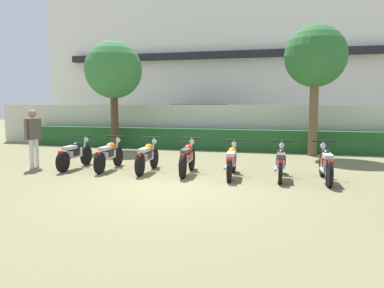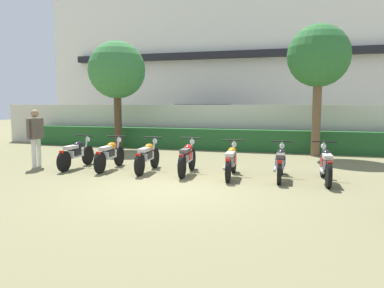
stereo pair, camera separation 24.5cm
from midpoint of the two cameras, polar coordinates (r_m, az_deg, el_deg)
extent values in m
plane|color=olive|center=(8.54, -4.40, -6.90)|extent=(60.00, 60.00, 0.00)
cube|color=white|center=(23.66, 7.99, 11.53)|extent=(23.61, 6.00, 8.24)
cube|color=black|center=(20.50, 6.95, 13.52)|extent=(19.83, 0.50, 0.36)
cube|color=beige|center=(16.12, 4.78, 2.69)|extent=(22.43, 0.30, 1.87)
cube|color=#235628|center=(15.47, 4.32, 0.69)|extent=(17.94, 0.70, 0.88)
cube|color=black|center=(18.64, 1.48, 2.60)|extent=(4.69, 2.39, 1.00)
cube|color=#2D333D|center=(18.63, 0.88, 5.14)|extent=(2.89, 2.02, 0.65)
cylinder|color=black|center=(19.50, 6.37, 1.55)|extent=(0.70, 0.30, 0.68)
cylinder|color=black|center=(17.66, 6.26, 1.05)|extent=(0.70, 0.30, 0.68)
cylinder|color=black|center=(19.81, -2.78, 1.65)|extent=(0.70, 0.30, 0.68)
cylinder|color=black|center=(18.00, -3.82, 1.18)|extent=(0.70, 0.30, 0.68)
cylinder|color=#4C3823|center=(16.06, -12.23, 3.67)|extent=(0.31, 0.31, 2.49)
sphere|color=#387A3D|center=(16.11, -12.40, 11.08)|extent=(2.38, 2.38, 2.38)
cylinder|color=brown|center=(14.37, 17.67, 3.95)|extent=(0.32, 0.32, 2.86)
sphere|color=#2D6B33|center=(14.46, 17.97, 12.73)|extent=(2.24, 2.24, 2.24)
cylinder|color=black|center=(12.21, -16.49, -1.72)|extent=(0.10, 0.60, 0.60)
cylinder|color=black|center=(11.11, -19.81, -2.61)|extent=(0.10, 0.60, 0.60)
cube|color=silver|center=(11.60, -18.22, -1.44)|extent=(0.21, 0.60, 0.22)
ellipsoid|color=black|center=(11.71, -17.83, -0.22)|extent=(0.23, 0.44, 0.22)
cube|color=beige|center=(11.38, -18.86, -0.54)|extent=(0.21, 0.52, 0.10)
cube|color=red|center=(10.99, -20.15, -1.24)|extent=(0.10, 0.08, 0.08)
cylinder|color=silver|center=(12.10, -16.74, -0.27)|extent=(0.05, 0.23, 0.65)
cylinder|color=black|center=(11.99, -17.01, 1.20)|extent=(0.60, 0.05, 0.04)
sphere|color=silver|center=(12.17, -16.51, 0.63)|extent=(0.14, 0.14, 0.14)
cylinder|color=silver|center=(11.47, -19.36, -2.22)|extent=(0.08, 0.55, 0.07)
cube|color=black|center=(11.55, -18.36, -1.23)|extent=(0.25, 0.36, 0.20)
cylinder|color=black|center=(11.76, -11.88, -1.87)|extent=(0.12, 0.61, 0.60)
cylinder|color=black|center=(10.58, -14.65, -2.85)|extent=(0.12, 0.61, 0.60)
cube|color=silver|center=(11.10, -13.31, -1.61)|extent=(0.23, 0.61, 0.22)
ellipsoid|color=orange|center=(11.23, -12.98, -0.33)|extent=(0.24, 0.45, 0.22)
cube|color=beige|center=(10.87, -13.84, -0.67)|extent=(0.23, 0.53, 0.10)
cube|color=red|center=(10.45, -14.93, -1.42)|extent=(0.10, 0.09, 0.08)
cylinder|color=silver|center=(11.64, -12.08, -0.37)|extent=(0.06, 0.23, 0.65)
cylinder|color=black|center=(11.53, -12.30, 1.16)|extent=(0.60, 0.07, 0.04)
sphere|color=silver|center=(11.72, -11.89, 0.56)|extent=(0.14, 0.14, 0.14)
cylinder|color=silver|center=(10.95, -14.41, -2.43)|extent=(0.10, 0.55, 0.07)
cube|color=black|center=(11.05, -13.43, -1.38)|extent=(0.26, 0.37, 0.20)
cylinder|color=black|center=(11.23, -6.44, -2.17)|extent=(0.12, 0.61, 0.60)
cylinder|color=black|center=(10.03, -8.70, -3.21)|extent=(0.12, 0.61, 0.60)
cube|color=silver|center=(10.56, -7.61, -1.90)|extent=(0.23, 0.61, 0.22)
ellipsoid|color=orange|center=(10.69, -7.33, -0.55)|extent=(0.24, 0.45, 0.22)
cube|color=beige|center=(10.32, -8.04, -0.92)|extent=(0.23, 0.53, 0.10)
cube|color=red|center=(9.90, -8.92, -1.71)|extent=(0.10, 0.08, 0.08)
cylinder|color=silver|center=(11.10, -6.61, -0.60)|extent=(0.06, 0.23, 0.65)
cylinder|color=black|center=(10.98, -6.77, 1.00)|extent=(0.60, 0.07, 0.04)
sphere|color=silver|center=(11.18, -6.44, 0.38)|extent=(0.14, 0.14, 0.14)
cylinder|color=silver|center=(10.39, -8.67, -2.78)|extent=(0.10, 0.55, 0.07)
cube|color=black|center=(10.50, -7.70, -1.67)|extent=(0.26, 0.37, 0.20)
cylinder|color=black|center=(10.85, -0.69, -2.32)|extent=(0.13, 0.64, 0.64)
cylinder|color=black|center=(9.63, -2.14, -3.43)|extent=(0.13, 0.64, 0.64)
cube|color=silver|center=(10.17, -1.43, -2.05)|extent=(0.24, 0.61, 0.22)
ellipsoid|color=red|center=(10.30, -1.24, -0.65)|extent=(0.25, 0.45, 0.22)
cube|color=#4C4742|center=(9.91, -1.71, -1.04)|extent=(0.24, 0.53, 0.10)
cube|color=red|center=(9.49, -2.28, -1.87)|extent=(0.11, 0.09, 0.08)
cylinder|color=silver|center=(10.72, -0.78, -0.70)|extent=(0.07, 0.23, 0.65)
cylinder|color=black|center=(10.60, -0.88, 0.96)|extent=(0.60, 0.08, 0.04)
sphere|color=silver|center=(10.81, -0.67, 0.32)|extent=(0.14, 0.14, 0.14)
cylinder|color=silver|center=(9.97, -2.40, -2.98)|extent=(0.11, 0.55, 0.07)
cube|color=#A51414|center=(10.11, -1.49, -1.81)|extent=(0.26, 0.38, 0.20)
cylinder|color=black|center=(10.51, 5.77, -2.80)|extent=(0.12, 0.58, 0.58)
cylinder|color=black|center=(9.22, 5.00, -4.08)|extent=(0.12, 0.58, 0.58)
cube|color=silver|center=(9.79, 5.39, -2.58)|extent=(0.23, 0.61, 0.22)
ellipsoid|color=orange|center=(9.93, 5.50, -1.12)|extent=(0.25, 0.45, 0.22)
cube|color=beige|center=(9.54, 5.27, -1.55)|extent=(0.23, 0.53, 0.10)
cube|color=red|center=(9.08, 4.95, -2.45)|extent=(0.10, 0.09, 0.08)
cylinder|color=silver|center=(10.38, 5.74, -1.14)|extent=(0.06, 0.23, 0.65)
cylinder|color=black|center=(10.25, 5.71, 0.57)|extent=(0.60, 0.07, 0.04)
sphere|color=silver|center=(10.46, 5.81, -0.08)|extent=(0.14, 0.14, 0.14)
cylinder|color=silver|center=(9.58, 4.52, -3.56)|extent=(0.10, 0.55, 0.07)
cube|color=#A51414|center=(9.74, 5.36, -2.34)|extent=(0.26, 0.37, 0.20)
cylinder|color=black|center=(10.52, 12.89, -2.96)|extent=(0.09, 0.57, 0.57)
cylinder|color=black|center=(9.19, 12.69, -4.28)|extent=(0.09, 0.57, 0.57)
cube|color=silver|center=(9.78, 12.81, -2.76)|extent=(0.20, 0.60, 0.22)
ellipsoid|color=black|center=(9.92, 12.87, -1.30)|extent=(0.22, 0.44, 0.22)
cube|color=#4C4742|center=(9.52, 12.80, -1.73)|extent=(0.20, 0.52, 0.10)
cube|color=red|center=(9.05, 12.71, -2.66)|extent=(0.10, 0.08, 0.08)
cylinder|color=silver|center=(10.38, 12.92, -1.30)|extent=(0.05, 0.23, 0.65)
cylinder|color=black|center=(10.26, 12.96, 0.41)|extent=(0.60, 0.04, 0.04)
sphere|color=silver|center=(10.47, 12.96, -0.24)|extent=(0.14, 0.14, 0.14)
cylinder|color=silver|center=(9.56, 12.03, -3.74)|extent=(0.07, 0.55, 0.07)
cube|color=navy|center=(9.73, 12.81, -2.52)|extent=(0.24, 0.36, 0.20)
cylinder|color=black|center=(10.44, 18.75, -3.02)|extent=(0.11, 0.64, 0.63)
cylinder|color=black|center=(9.15, 19.65, -4.33)|extent=(0.11, 0.64, 0.63)
cube|color=silver|center=(9.72, 19.23, -2.81)|extent=(0.22, 0.61, 0.22)
ellipsoid|color=black|center=(9.86, 19.17, -1.34)|extent=(0.24, 0.45, 0.22)
cube|color=beige|center=(9.47, 19.44, -1.77)|extent=(0.22, 0.53, 0.10)
cube|color=red|center=(9.01, 19.79, -2.70)|extent=(0.10, 0.08, 0.08)
cylinder|color=silver|center=(10.31, 18.86, -1.34)|extent=(0.06, 0.23, 0.65)
cylinder|color=black|center=(10.18, 18.98, 0.38)|extent=(0.60, 0.06, 0.04)
sphere|color=silver|center=(10.39, 18.83, -0.28)|extent=(0.14, 0.14, 0.14)
cylinder|color=silver|center=(9.48, 18.66, -3.81)|extent=(0.09, 0.55, 0.07)
cube|color=#A51414|center=(9.67, 19.28, -2.57)|extent=(0.25, 0.37, 0.20)
cylinder|color=silver|center=(12.28, -23.28, -1.28)|extent=(0.13, 0.13, 0.87)
cylinder|color=silver|center=(12.10, -23.94, -1.42)|extent=(0.13, 0.13, 0.87)
cube|color=brown|center=(12.12, -23.76, 2.14)|extent=(0.22, 0.51, 0.62)
cylinder|color=brown|center=(12.36, -22.90, 2.32)|extent=(0.09, 0.09, 0.59)
cylinder|color=brown|center=(11.88, -24.67, 2.10)|extent=(0.09, 0.09, 0.59)
sphere|color=#9E7556|center=(12.10, -23.86, 4.29)|extent=(0.24, 0.24, 0.24)
camera|label=1|loc=(0.12, -90.67, -0.07)|focal=34.73mm
camera|label=2|loc=(0.12, 89.33, 0.07)|focal=34.73mm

